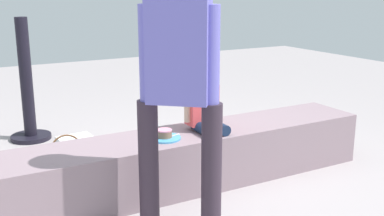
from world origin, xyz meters
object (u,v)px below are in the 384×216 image
Objects in this scene: cake_box_white at (77,144)px; handbag_black_leather at (149,150)px; adult_standing at (179,66)px; handbag_brown_canvas at (67,162)px; party_cup_red at (195,126)px; cake_plate at (164,136)px; water_bottle_near_gift at (154,133)px; child_seated at (203,100)px.

handbag_black_leather is at bearing -59.37° from cake_box_white.
adult_standing reaches higher than handbag_brown_canvas.
handbag_brown_canvas is at bearing -159.04° from party_cup_red.
handbag_black_leather is at bearing -10.68° from handbag_brown_canvas.
party_cup_red is at bearing 58.04° from adult_standing.
adult_standing is at bearing -121.96° from party_cup_red.
cake_plate reaches higher than party_cup_red.
cake_box_white is at bearing 163.31° from water_bottle_near_gift.
adult_standing is at bearing -72.73° from handbag_brown_canvas.
cake_box_white is (-0.61, 1.11, -0.55)m from child_seated.
handbag_black_leather reaches higher than handbag_brown_canvas.
cake_plate reaches higher than handbag_black_leather.
cake_box_white is at bearing 118.98° from child_seated.
water_bottle_near_gift is at bearing -16.69° from cake_box_white.
adult_standing is 5.52× the size of cake_box_white.
cake_plate is 1.50m from party_cup_red.
adult_standing reaches higher than handbag_black_leather.
party_cup_red is 1.02m from handbag_black_leather.
handbag_black_leather reaches higher than water_bottle_near_gift.
cake_plate is 0.70× the size of handbag_brown_canvas.
cake_plate is 1.24m from cake_box_white.
water_bottle_near_gift reaches higher than party_cup_red.
cake_plate is at bearing -101.93° from handbag_black_leather.
child_seated reaches higher than water_bottle_near_gift.
water_bottle_near_gift is 0.81× the size of cake_box_white.
handbag_black_leather is (0.39, -0.66, 0.08)m from cake_box_white.
child_seated is 1.12m from handbag_brown_canvas.
child_seated is at bearing 9.44° from cake_plate.
cake_box_white is (-1.16, 0.01, 0.01)m from party_cup_red.
adult_standing is 2.16m from party_cup_red.
party_cup_red is at bearing 52.53° from cake_plate.
handbag_brown_canvas is at bearing 169.32° from handbag_black_leather.
cake_plate reaches higher than cake_box_white.
adult_standing reaches higher than water_bottle_near_gift.
child_seated reaches higher than handbag_brown_canvas.
cake_plate reaches higher than water_bottle_near_gift.
party_cup_red is at bearing 63.27° from child_seated.
handbag_brown_canvas is at bearing -112.62° from cake_box_white.
cake_box_white is (-0.13, 1.67, -0.91)m from adult_standing.
cake_plate is 0.85m from handbag_brown_canvas.
cake_plate is at bearing -170.56° from child_seated.
adult_standing is (-0.49, -0.57, 0.36)m from child_seated.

